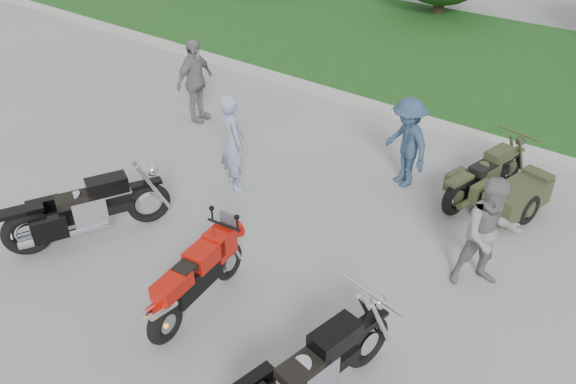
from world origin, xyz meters
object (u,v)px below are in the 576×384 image
Objects in this scene: person_stripe at (233,143)px; person_back at (195,81)px; cruiser_right at (307,381)px; person_denim at (407,143)px; sportbike_red at (195,277)px; person_grey at (490,234)px; cruiser_sidecar at (502,189)px; cruiser_left at (82,212)px.

person_back reaches higher than person_stripe.
person_denim is (-1.39, 4.62, 0.32)m from cruiser_right.
person_denim is (2.17, 1.84, -0.06)m from person_stripe.
person_grey reaches higher than sportbike_red.
person_stripe is at bearing -138.26° from cruiser_sidecar.
cruiser_left is 1.08× the size of cruiser_sidecar.
sportbike_red is at bearing -175.39° from person_grey.
person_back is (-6.58, 1.20, 0.06)m from person_grey.
person_back is (-3.98, 3.87, 0.35)m from sportbike_red.
person_stripe is at bearing 142.14° from person_grey.
person_grey is at bearing 88.20° from cruiser_right.
cruiser_right is (4.29, -0.35, -0.01)m from cruiser_left.
cruiser_right is 7.30m from person_back.
person_grey reaches higher than cruiser_sidecar.
sportbike_red reaches higher than cruiser_sidecar.
person_back reaches higher than sportbike_red.
person_back reaches higher than cruiser_sidecar.
person_denim reaches higher than cruiser_right.
cruiser_left is 0.96× the size of cruiser_right.
cruiser_left is 1.41× the size of person_grey.
cruiser_left reaches higher than cruiser_sidecar.
person_denim is (-2.03, 1.59, -0.02)m from person_grey.
person_denim is (2.91, 4.27, 0.31)m from cruiser_left.
cruiser_right is 1.46× the size of person_grey.
sportbike_red is 3.74m from person_grey.
cruiser_left is 1.34× the size of person_stripe.
sportbike_red is 5.56m from person_back.
cruiser_left is at bearing -96.26° from person_denim.
cruiser_sidecar is at bearing 56.48° from sportbike_red.
cruiser_left is 5.62m from person_grey.
person_denim is 4.58m from person_back.
cruiser_left is at bearing -162.48° from person_back.
person_back is at bearing 154.71° from cruiser_right.
cruiser_sidecar is (2.17, 4.50, -0.13)m from sportbike_red.
sportbike_red is at bearing 153.37° from person_stripe.
cruiser_left is 4.31m from cruiser_right.
person_grey reaches higher than cruiser_right.
cruiser_left is at bearing -174.61° from cruiser_right.
cruiser_left is (-2.33, -0.00, -0.03)m from sportbike_red.
sportbike_red is at bearing 179.80° from cruiser_right.
person_back is (-5.94, 4.22, 0.40)m from cruiser_right.
sportbike_red is 1.99m from cruiser_right.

